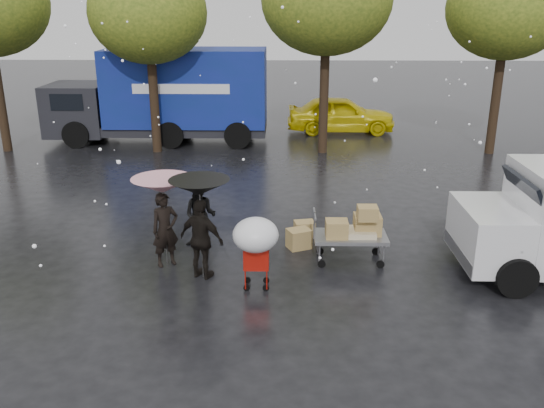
{
  "coord_description": "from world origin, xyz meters",
  "views": [
    {
      "loc": [
        1.09,
        -10.31,
        5.13
      ],
      "look_at": [
        0.86,
        1.0,
        1.15
      ],
      "focal_mm": 38.0,
      "sensor_mm": 36.0,
      "label": 1
    }
  ],
  "objects_px": {
    "person_pink": "(165,230)",
    "vendor_cart": "(355,229)",
    "shopping_cart": "(256,239)",
    "yellow_taxi": "(341,114)",
    "blue_truck": "(165,96)",
    "person_black": "(202,239)"
  },
  "relations": [
    {
      "from": "person_black",
      "to": "vendor_cart",
      "type": "relative_size",
      "value": 1.06
    },
    {
      "from": "vendor_cart",
      "to": "person_black",
      "type": "bearing_deg",
      "value": -165.36
    },
    {
      "from": "person_pink",
      "to": "blue_truck",
      "type": "relative_size",
      "value": 0.19
    },
    {
      "from": "person_black",
      "to": "vendor_cart",
      "type": "height_order",
      "value": "person_black"
    },
    {
      "from": "shopping_cart",
      "to": "blue_truck",
      "type": "distance_m",
      "value": 12.95
    },
    {
      "from": "person_pink",
      "to": "vendor_cart",
      "type": "bearing_deg",
      "value": -29.15
    },
    {
      "from": "person_pink",
      "to": "yellow_taxi",
      "type": "relative_size",
      "value": 0.35
    },
    {
      "from": "person_black",
      "to": "shopping_cart",
      "type": "height_order",
      "value": "person_black"
    },
    {
      "from": "blue_truck",
      "to": "vendor_cart",
      "type": "bearing_deg",
      "value": -61.25
    },
    {
      "from": "vendor_cart",
      "to": "person_pink",
      "type": "bearing_deg",
      "value": -176.47
    },
    {
      "from": "person_pink",
      "to": "person_black",
      "type": "distance_m",
      "value": 0.99
    },
    {
      "from": "person_black",
      "to": "yellow_taxi",
      "type": "xyz_separation_m",
      "value": [
        3.94,
        13.52,
        -0.06
      ]
    },
    {
      "from": "shopping_cart",
      "to": "person_black",
      "type": "bearing_deg",
      "value": 152.58
    },
    {
      "from": "person_pink",
      "to": "shopping_cart",
      "type": "bearing_deg",
      "value": -63.19
    },
    {
      "from": "person_pink",
      "to": "yellow_taxi",
      "type": "xyz_separation_m",
      "value": [
        4.76,
        12.96,
        -0.03
      ]
    },
    {
      "from": "blue_truck",
      "to": "yellow_taxi",
      "type": "height_order",
      "value": "blue_truck"
    },
    {
      "from": "shopping_cart",
      "to": "blue_truck",
      "type": "bearing_deg",
      "value": 108.14
    },
    {
      "from": "vendor_cart",
      "to": "blue_truck",
      "type": "xyz_separation_m",
      "value": [
        -6.0,
        10.94,
        1.03
      ]
    },
    {
      "from": "person_pink",
      "to": "blue_truck",
      "type": "height_order",
      "value": "blue_truck"
    },
    {
      "from": "shopping_cart",
      "to": "yellow_taxi",
      "type": "bearing_deg",
      "value": 78.49
    },
    {
      "from": "person_black",
      "to": "yellow_taxi",
      "type": "bearing_deg",
      "value": -81.11
    },
    {
      "from": "shopping_cart",
      "to": "person_pink",
      "type": "bearing_deg",
      "value": 149.49
    }
  ]
}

